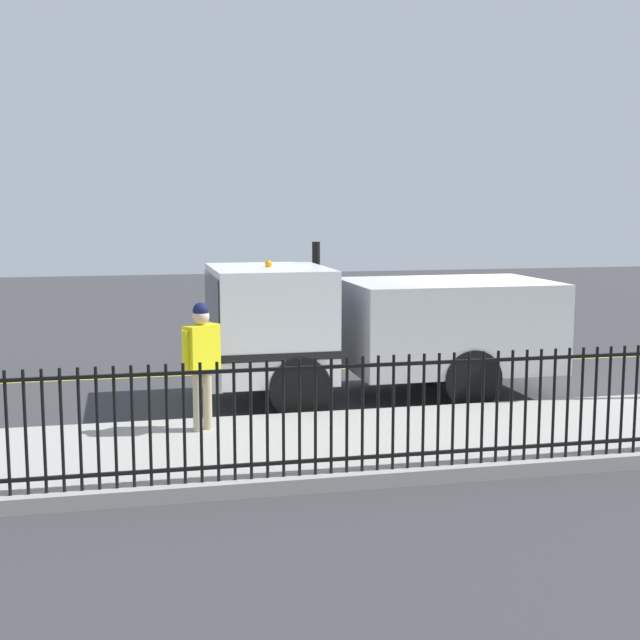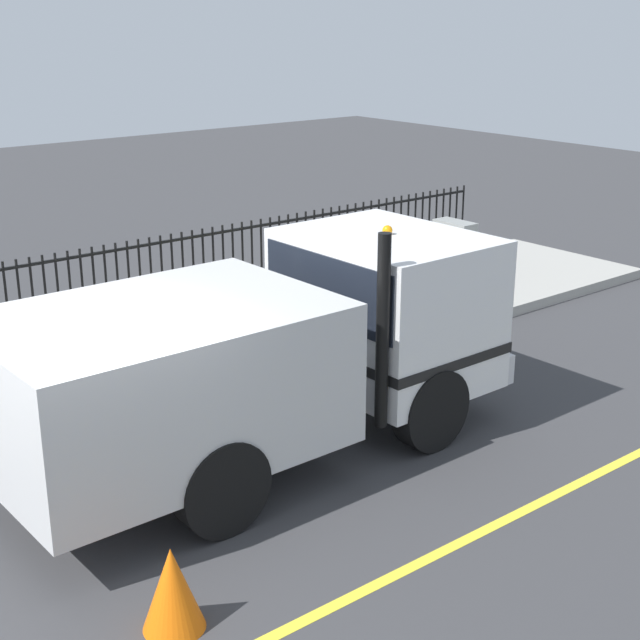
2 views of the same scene
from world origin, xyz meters
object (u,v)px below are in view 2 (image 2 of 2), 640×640
at_px(utility_cabinet, 454,246).
at_px(worker_standing, 350,263).
at_px(work_truck, 281,341).
at_px(traffic_cone, 172,589).

bearing_deg(utility_cabinet, worker_standing, 111.07).
height_order(work_truck, worker_standing, work_truck).
relative_size(work_truck, utility_cabinet, 6.37).
relative_size(worker_standing, traffic_cone, 2.42).
bearing_deg(work_truck, worker_standing, 126.22).
xyz_separation_m(worker_standing, utility_cabinet, (1.45, -3.75, -0.61)).
relative_size(worker_standing, utility_cabinet, 1.90).
xyz_separation_m(utility_cabinet, traffic_cone, (-5.59, 9.19, -0.27)).
distance_m(work_truck, utility_cabinet, 7.51).
distance_m(utility_cabinet, traffic_cone, 10.76).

